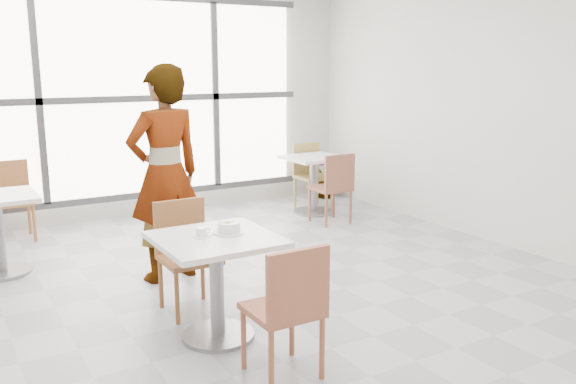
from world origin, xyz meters
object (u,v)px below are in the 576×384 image
main_table (216,268)px  bg_chair_right_near (334,184)px  chair_near (289,304)px  bg_chair_right_far (310,171)px  bg_table_right (314,176)px  chair_far (185,248)px  plant_right (326,175)px  coffee_cup (202,233)px  bg_chair_left_far (11,195)px  oatmeal_bowl (229,228)px  person (165,175)px

main_table → bg_chair_right_near: (2.52, 2.15, -0.02)m
chair_near → bg_chair_right_far: 4.63m
bg_chair_right_far → bg_table_right: bearing=-115.0°
chair_far → plant_right: chair_far is taller
chair_far → chair_near: bearing=-85.1°
coffee_cup → bg_chair_right_near: (2.61, 2.10, -0.28)m
bg_chair_right_near → plant_right: size_ratio=1.34×
bg_chair_left_far → chair_near: bearing=-76.1°
main_table → bg_chair_right_far: size_ratio=0.92×
main_table → chair_near: size_ratio=0.92×
chair_near → coffee_cup: 0.89m
main_table → chair_far: chair_far is taller
main_table → plant_right: main_table is taller
oatmeal_bowl → person: bearing=89.4°
bg_chair_right_far → plant_right: 0.69m
oatmeal_bowl → main_table: bearing=-168.1°
oatmeal_bowl → bg_chair_left_far: bg_chair_left_far is taller
oatmeal_bowl → bg_chair_right_far: 4.03m
chair_near → bg_chair_right_near: same height
bg_table_right → bg_chair_right_near: (-0.10, -0.61, 0.01)m
chair_near → bg_chair_right_far: same height
main_table → oatmeal_bowl: bearing=11.9°
bg_chair_left_far → plant_right: bg_chair_left_far is taller
main_table → bg_table_right: 3.80m
main_table → person: size_ratio=0.42×
bg_table_right → coffee_cup: bearing=-135.0°
chair_near → plant_right: bearing=-126.9°
coffee_cup → bg_table_right: size_ratio=0.21×
coffee_cup → chair_far: bearing=80.5°
main_table → bg_chair_right_far: bearing=47.8°
chair_near → person: person is taller
main_table → person: person is taller
oatmeal_bowl → bg_table_right: size_ratio=0.28×
oatmeal_bowl → bg_chair_right_far: (2.65, 3.02, -0.29)m
bg_table_right → chair_far: bearing=-140.8°
chair_near → coffee_cup: size_ratio=5.47×
chair_near → chair_far: (-0.12, 1.39, 0.00)m
chair_near → bg_chair_left_far: (-1.05, 4.25, 0.00)m
bg_table_right → plant_right: size_ratio=1.15×
main_table → chair_near: (0.13, -0.77, -0.02)m
chair_far → bg_chair_left_far: (-0.93, 2.85, 0.00)m
bg_table_right → oatmeal_bowl: bearing=-132.6°
bg_chair_left_far → bg_chair_right_near: bearing=-21.2°
chair_far → coffee_cup: bearing=-99.5°
main_table → bg_chair_left_far: size_ratio=0.92×
coffee_cup → bg_table_right: (2.71, 2.71, -0.29)m
chair_far → bg_chair_right_near: bearing=31.2°
chair_near → coffee_cup: bearing=-75.1°
chair_near → bg_chair_right_near: (2.39, 2.91, 0.00)m
person → bg_chair_right_far: (2.63, 1.69, -0.46)m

